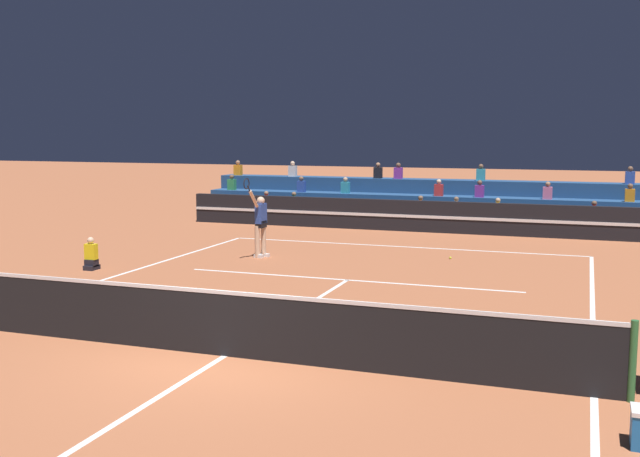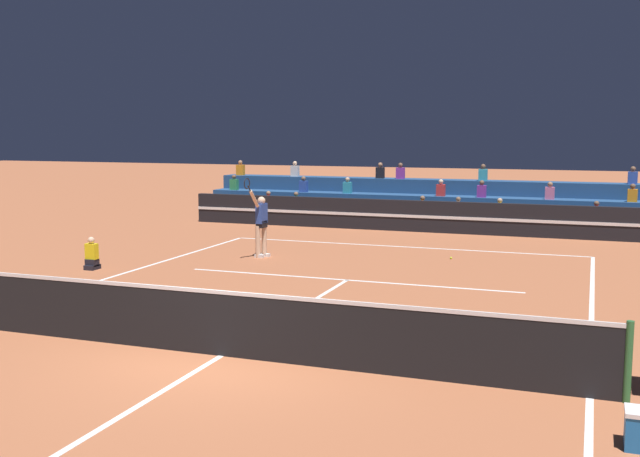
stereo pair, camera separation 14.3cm
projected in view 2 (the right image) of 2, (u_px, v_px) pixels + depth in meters
name	position (u px, v px, depth m)	size (l,w,h in m)	color
ground_plane	(221.00, 356.00, 11.84)	(120.00, 120.00, 0.00)	#AD603D
court_lines	(221.00, 356.00, 11.84)	(11.10, 23.90, 0.01)	white
tennis_net	(221.00, 322.00, 11.77)	(12.00, 0.10, 1.10)	#2D6B38
sponsor_banner_wall	(427.00, 216.00, 26.17)	(18.00, 0.26, 1.10)	black
bleacher_stand	(441.00, 207.00, 28.52)	(18.72, 2.85, 2.28)	navy
ball_kid_courtside	(92.00, 257.00, 19.16)	(0.30, 0.36, 0.84)	black
tennis_player	(261.00, 223.00, 20.91)	(0.36, 1.30, 2.34)	beige
tennis_ball	(451.00, 258.00, 20.72)	(0.07, 0.07, 0.07)	#C6DB33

